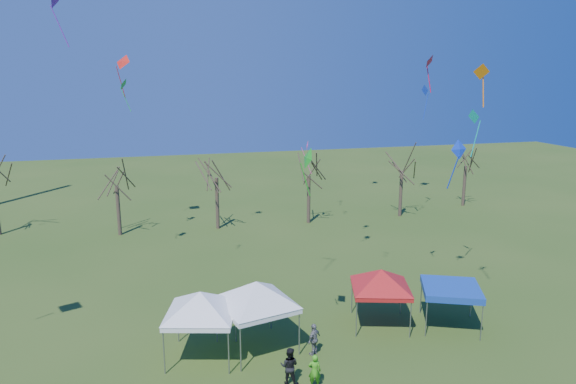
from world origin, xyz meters
name	(u,v)px	position (x,y,z in m)	size (l,w,h in m)	color
ground	(337,372)	(0.00, 0.00, 0.00)	(140.00, 140.00, 0.00)	#304D18
tree_1	(115,169)	(-10.77, 24.65, 5.79)	(3.42, 3.42, 7.54)	#3D2D21
tree_2	(216,159)	(-2.37, 24.38, 6.29)	(3.71, 3.71, 8.18)	#3D2D21
tree_3	(309,158)	(6.03, 24.04, 6.08)	(3.59, 3.59, 7.91)	#3D2D21
tree_4	(403,155)	(15.36, 24.00, 6.06)	(3.58, 3.58, 7.89)	#3D2D21
tree_5	(467,152)	(23.72, 26.07, 5.73)	(3.39, 3.39, 7.46)	#3D2D21
tent_white_west	(200,296)	(-5.86, 2.96, 3.18)	(4.31, 4.31, 3.94)	gray
tent_white_mid	(256,286)	(-3.11, 3.08, 3.34)	(4.56, 4.56, 4.13)	gray
tent_red	(381,273)	(3.87, 3.80, 3.01)	(4.05, 4.05, 3.73)	gray
tent_blue	(451,289)	(7.48, 2.67, 2.15)	(3.91, 3.91, 2.34)	gray
person_green	(315,371)	(-1.33, -0.80, 0.77)	(0.56, 0.37, 1.55)	#3FA41A
person_grey	(314,339)	(-0.54, 1.78, 0.81)	(0.95, 0.40, 1.63)	slate
person_dark	(289,366)	(-2.34, -0.28, 0.86)	(0.84, 0.65, 1.73)	black
kite_9	(481,73)	(5.48, -1.28, 13.49)	(0.73, 0.41, 1.78)	orange
kite_27	(459,150)	(6.58, 1.53, 9.89)	(1.01, 0.64, 2.45)	blue
kite_7	(54,0)	(-12.66, 13.92, 17.65)	(0.94, 1.19, 3.18)	purple
kite_2	(123,62)	(-9.59, 24.66, 14.47)	(1.68, 1.65, 3.52)	red
kite_17	(474,117)	(11.89, 8.20, 10.84)	(0.58, 1.01, 3.00)	#0DC9AA
kite_1	(307,159)	(-0.81, 2.29, 9.67)	(0.54, 1.05, 2.36)	#179B19
kite_18	(429,62)	(7.31, 6.10, 14.11)	(0.88, 0.85, 2.08)	red
kite_13	(123,85)	(-9.52, 21.53, 12.74)	(0.87, 1.13, 2.57)	green
kite_22	(307,146)	(5.42, 22.73, 7.35)	(0.94, 1.01, 3.07)	#FF38A3
kite_12	(425,91)	(17.10, 23.54, 12.02)	(0.45, 1.05, 3.26)	blue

